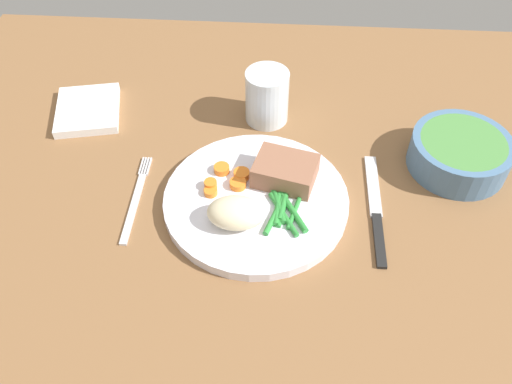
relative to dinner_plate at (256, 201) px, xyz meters
The scene contains 11 objects.
dining_table 5.70cm from the dinner_plate, 43.32° to the left, with size 120.00×90.00×2.00cm.
dinner_plate is the anchor object (origin of this frame).
meat_portion 5.96cm from the dinner_plate, 49.40° to the left, with size 8.58×6.52×3.34cm, color #936047.
mashed_potatoes 5.92cm from the dinner_plate, 116.57° to the right, with size 7.73×5.33×3.84cm, color beige.
carrot_slices 5.23cm from the dinner_plate, 148.61° to the left, with size 6.31×6.59×1.23cm.
green_beans 4.58cm from the dinner_plate, 28.80° to the right, with size 6.08×9.28×0.88cm.
fork 17.29cm from the dinner_plate, behind, with size 1.44×16.60×0.40cm.
knife 16.95cm from the dinner_plate, ahead, with size 1.70×20.50×0.64cm.
water_glass 19.31cm from the dinner_plate, 88.47° to the left, with size 6.99×6.99×8.84cm.
salad_bowl 31.42cm from the dinner_plate, 18.22° to the left, with size 14.75×14.75×5.01cm.
napkin 34.61cm from the dinner_plate, 148.06° to the left, with size 10.08×11.83×1.45cm, color white.
Camera 1 is at (-0.64, -53.82, 60.16)cm, focal length 37.77 mm.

